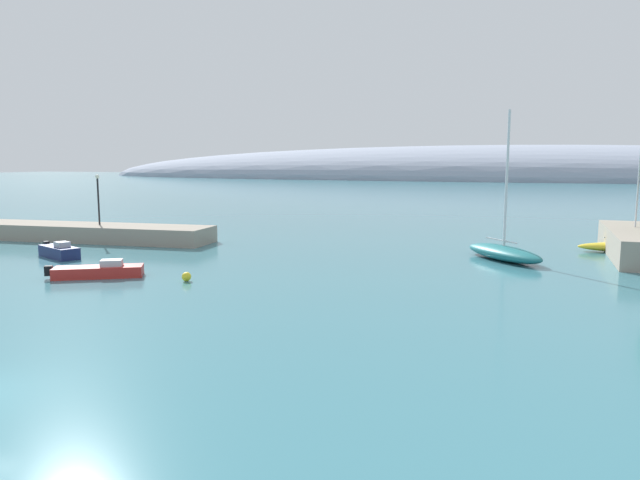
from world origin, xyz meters
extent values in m
cube|color=gray|center=(-22.12, 29.99, 0.73)|extent=(24.59, 6.99, 1.45)
ellipsoid|color=#8E99AD|center=(-0.57, 235.33, 0.00)|extent=(364.67, 81.25, 27.02)
ellipsoid|color=yellow|center=(23.78, 39.31, 0.40)|extent=(8.55, 3.24, 0.81)
cylinder|color=silver|center=(23.78, 39.31, 5.77)|extent=(0.13, 0.13, 9.92)
cube|color=silver|center=(23.41, 39.24, 1.16)|extent=(3.72, 0.83, 0.10)
ellipsoid|color=#1E6B70|center=(14.34, 31.96, 0.53)|extent=(6.80, 7.28, 1.06)
cylinder|color=silver|center=(14.34, 31.96, 5.91)|extent=(0.19, 0.19, 9.70)
cube|color=silver|center=(14.11, 32.22, 1.41)|extent=(2.35, 2.65, 0.10)
cube|color=red|center=(-8.90, 16.65, 0.34)|extent=(5.32, 4.05, 0.68)
cube|color=black|center=(-11.38, 15.15, 0.51)|extent=(0.56, 0.54, 0.61)
cube|color=#B2B7C1|center=(-8.22, 17.06, 0.88)|extent=(1.56, 1.44, 0.40)
cube|color=navy|center=(-16.84, 21.60, 0.43)|extent=(4.24, 2.85, 0.86)
cube|color=black|center=(-18.91, 22.45, 0.64)|extent=(0.54, 0.50, 0.77)
cube|color=#B2B7C1|center=(-16.28, 21.37, 1.06)|extent=(1.21, 1.16, 0.40)
sphere|color=yellow|center=(-3.09, 17.47, 0.28)|extent=(0.56, 0.56, 0.56)
cylinder|color=black|center=(-20.51, 30.26, 3.53)|extent=(0.16, 0.16, 4.14)
sphere|color=#EAEACC|center=(-20.51, 30.26, 5.78)|extent=(0.36, 0.36, 0.36)
camera|label=1|loc=(16.37, -12.03, 7.16)|focal=32.83mm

